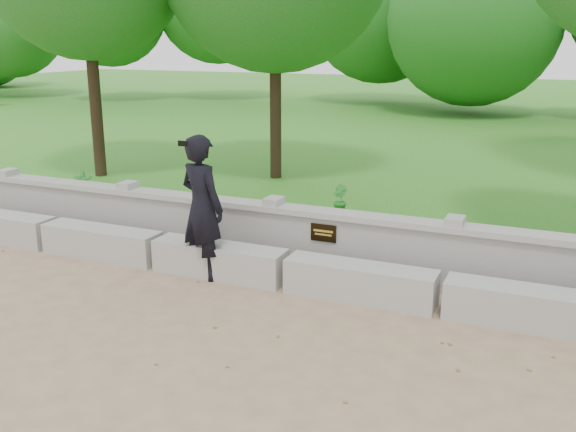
# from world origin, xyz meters

# --- Properties ---
(ground) EXTENTS (80.00, 80.00, 0.00)m
(ground) POSITION_xyz_m (0.00, 0.00, 0.00)
(ground) COLOR tan
(ground) RESTS_ON ground
(lawn) EXTENTS (40.00, 22.00, 0.25)m
(lawn) POSITION_xyz_m (0.00, 14.00, 0.12)
(lawn) COLOR #346F19
(lawn) RESTS_ON ground
(concrete_bench) EXTENTS (11.90, 0.45, 0.45)m
(concrete_bench) POSITION_xyz_m (0.00, 1.90, 0.22)
(concrete_bench) COLOR #A7A49D
(concrete_bench) RESTS_ON ground
(parapet_wall) EXTENTS (12.50, 0.35, 0.90)m
(parapet_wall) POSITION_xyz_m (0.00, 2.60, 0.46)
(parapet_wall) COLOR #9D9A94
(parapet_wall) RESTS_ON ground
(man_main) EXTENTS (0.82, 0.75, 1.96)m
(man_main) POSITION_xyz_m (-1.18, 1.80, 0.98)
(man_main) COLOR black
(man_main) RESTS_ON ground
(shrub_a) EXTENTS (0.37, 0.41, 0.65)m
(shrub_a) POSITION_xyz_m (-4.54, 3.36, 0.58)
(shrub_a) COLOR #2B7A29
(shrub_a) RESTS_ON lawn
(shrub_b) EXTENTS (0.36, 0.37, 0.52)m
(shrub_b) POSITION_xyz_m (-0.25, 4.68, 0.51)
(shrub_b) COLOR #2B7A29
(shrub_b) RESTS_ON lawn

